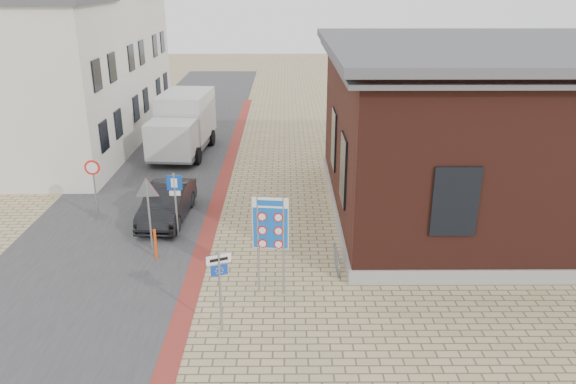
# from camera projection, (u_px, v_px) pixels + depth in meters

# --- Properties ---
(ground) EXTENTS (120.00, 120.00, 0.00)m
(ground) POSITION_uv_depth(u_px,v_px,m) (254.00, 301.00, 16.73)
(ground) COLOR tan
(ground) RESTS_ON ground
(road_strip) EXTENTS (7.00, 60.00, 0.02)m
(road_strip) POSITION_uv_depth(u_px,v_px,m) (168.00, 155.00, 30.72)
(road_strip) COLOR #38383A
(road_strip) RESTS_ON ground
(curb_strip) EXTENTS (0.60, 40.00, 0.02)m
(curb_strip) POSITION_uv_depth(u_px,v_px,m) (222.00, 186.00, 26.06)
(curb_strip) COLOR maroon
(curb_strip) RESTS_ON ground
(brick_building) EXTENTS (13.00, 13.00, 6.80)m
(brick_building) POSITION_uv_depth(u_px,v_px,m) (489.00, 129.00, 22.09)
(brick_building) COLOR gray
(brick_building) RESTS_ON ground
(townhouse_near) EXTENTS (7.40, 6.40, 8.30)m
(townhouse_near) POSITION_uv_depth(u_px,v_px,m) (32.00, 89.00, 26.41)
(townhouse_near) COLOR silver
(townhouse_near) RESTS_ON ground
(townhouse_mid) EXTENTS (7.40, 6.40, 9.10)m
(townhouse_mid) POSITION_uv_depth(u_px,v_px,m) (75.00, 63.00, 31.88)
(townhouse_mid) COLOR silver
(townhouse_mid) RESTS_ON ground
(townhouse_far) EXTENTS (7.40, 6.40, 8.30)m
(townhouse_far) POSITION_uv_depth(u_px,v_px,m) (107.00, 56.00, 37.63)
(townhouse_far) COLOR silver
(townhouse_far) RESTS_ON ground
(bike_rack) EXTENTS (0.08, 1.80, 0.60)m
(bike_rack) POSITION_uv_depth(u_px,v_px,m) (337.00, 259.00, 18.71)
(bike_rack) COLOR slate
(bike_rack) RESTS_ON ground
(sedan) EXTENTS (1.72, 4.37, 1.42)m
(sedan) POSITION_uv_depth(u_px,v_px,m) (167.00, 203.00, 22.23)
(sedan) COLOR black
(sedan) RESTS_ON ground
(box_truck) EXTENTS (3.00, 6.31, 3.20)m
(box_truck) POSITION_uv_depth(u_px,v_px,m) (183.00, 124.00, 30.52)
(box_truck) COLOR slate
(box_truck) RESTS_ON ground
(border_sign) EXTENTS (1.07, 0.17, 3.13)m
(border_sign) POSITION_uv_depth(u_px,v_px,m) (270.00, 225.00, 16.40)
(border_sign) COLOR gray
(border_sign) RESTS_ON ground
(essen_sign) EXTENTS (0.63, 0.28, 2.47)m
(essen_sign) POSITION_uv_depth(u_px,v_px,m) (220.00, 278.00, 14.74)
(essen_sign) COLOR gray
(essen_sign) RESTS_ON ground
(parking_sign) EXTENTS (0.55, 0.07, 2.51)m
(parking_sign) POSITION_uv_depth(u_px,v_px,m) (175.00, 194.00, 20.31)
(parking_sign) COLOR gray
(parking_sign) RESTS_ON ground
(yield_sign) EXTENTS (0.95, 0.13, 2.67)m
(yield_sign) POSITION_uv_depth(u_px,v_px,m) (147.00, 196.00, 19.25)
(yield_sign) COLOR gray
(yield_sign) RESTS_ON ground
(speed_sign) EXTENTS (0.59, 0.08, 2.52)m
(speed_sign) POSITION_uv_depth(u_px,v_px,m) (94.00, 180.00, 21.77)
(speed_sign) COLOR gray
(speed_sign) RESTS_ON ground
(bollard) EXTENTS (0.13, 0.13, 1.08)m
(bollard) POSITION_uv_depth(u_px,v_px,m) (156.00, 244.00, 19.14)
(bollard) COLOR #EE450C
(bollard) RESTS_ON ground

